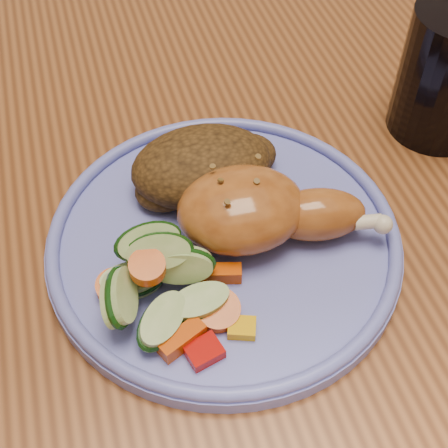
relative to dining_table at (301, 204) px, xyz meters
name	(u,v)px	position (x,y,z in m)	size (l,w,h in m)	color
dining_table	(301,204)	(0.00, 0.00, 0.00)	(0.90, 1.40, 0.75)	brown
chair_far	(170,20)	(0.00, 0.63, -0.17)	(0.42, 0.42, 0.91)	#4C2D16
plate	(224,242)	(-0.11, -0.09, 0.09)	(0.26, 0.26, 0.01)	#6268C2
plate_rim	(224,233)	(-0.11, -0.09, 0.10)	(0.26, 0.26, 0.01)	#6268C2
chicken_leg	(260,211)	(-0.08, -0.09, 0.12)	(0.15, 0.08, 0.05)	#A55A22
rice_pilaf	(204,166)	(-0.10, -0.04, 0.11)	(0.12, 0.08, 0.05)	#462C11
vegetable_pile	(161,284)	(-0.16, -0.13, 0.11)	(0.11, 0.11, 0.05)	#A50A05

